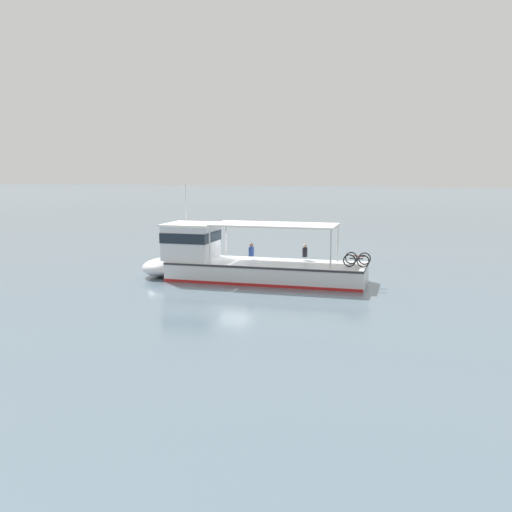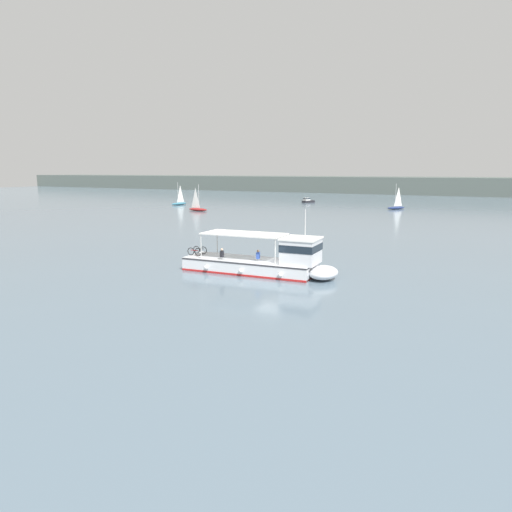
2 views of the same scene
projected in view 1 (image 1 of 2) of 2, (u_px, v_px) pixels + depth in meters
The scene contains 2 objects.
ground_plane at pixel (230, 277), 32.68m from camera, with size 400.00×400.00×0.00m, color slate.
ferry_main at pixel (238, 262), 31.48m from camera, with size 12.98×4.16×5.32m.
Camera 1 is at (-12.09, 29.82, 6.01)m, focal length 39.80 mm.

